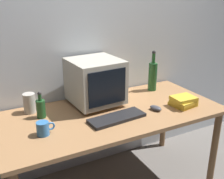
% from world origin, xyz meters
% --- Properties ---
extents(back_wall, '(4.00, 0.08, 2.50)m').
position_xyz_m(back_wall, '(0.00, 0.46, 1.25)').
color(back_wall, silver).
rests_on(back_wall, ground).
extents(desk, '(1.69, 0.79, 0.71)m').
position_xyz_m(desk, '(0.00, 0.00, 0.63)').
color(desk, '#9E7047').
rests_on(desk, ground).
extents(crt_monitor, '(0.40, 0.41, 0.37)m').
position_xyz_m(crt_monitor, '(-0.05, 0.19, 0.90)').
color(crt_monitor, '#B2AD9E').
rests_on(crt_monitor, desk).
extents(keyboard, '(0.43, 0.18, 0.02)m').
position_xyz_m(keyboard, '(-0.03, -0.13, 0.72)').
color(keyboard, black).
rests_on(keyboard, desk).
extents(computer_mouse, '(0.09, 0.11, 0.04)m').
position_xyz_m(computer_mouse, '(0.31, -0.13, 0.73)').
color(computer_mouse, '#3F3F47').
rests_on(computer_mouse, desk).
extents(bottle_tall, '(0.08, 0.08, 0.37)m').
position_xyz_m(bottle_tall, '(0.55, 0.25, 0.85)').
color(bottle_tall, '#1E4C23').
rests_on(bottle_tall, desk).
extents(bottle_short, '(0.07, 0.07, 0.20)m').
position_xyz_m(bottle_short, '(-0.50, 0.15, 0.78)').
color(bottle_short, '#1E4C23').
rests_on(bottle_short, desk).
extents(book_stack, '(0.20, 0.19, 0.08)m').
position_xyz_m(book_stack, '(0.55, -0.17, 0.75)').
color(book_stack, gold).
rests_on(book_stack, desk).
extents(mug, '(0.12, 0.08, 0.09)m').
position_xyz_m(mug, '(-0.55, -0.11, 0.75)').
color(mug, '#3370B2').
rests_on(mug, desk).
extents(metal_canister, '(0.09, 0.09, 0.15)m').
position_xyz_m(metal_canister, '(-0.55, 0.28, 0.78)').
color(metal_canister, '#B7B2A8').
rests_on(metal_canister, desk).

